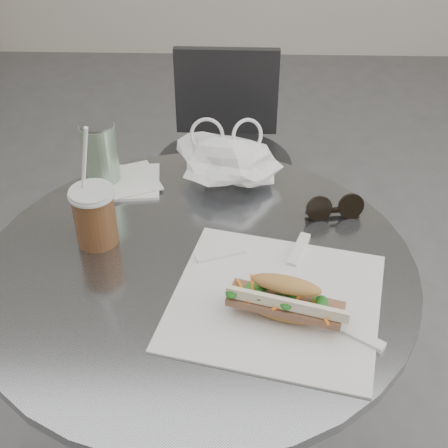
{
  "coord_description": "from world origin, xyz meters",
  "views": [
    {
      "loc": [
        0.07,
        -0.62,
        1.45
      ],
      "look_at": [
        0.04,
        0.25,
        0.79
      ],
      "focal_mm": 50.0,
      "sensor_mm": 36.0,
      "label": 1
    }
  ],
  "objects_px": {
    "chair_far": "(225,195)",
    "iced_coffee": "(95,215)",
    "drink_can": "(100,154)",
    "sunglasses": "(334,209)",
    "banh_mi": "(285,300)",
    "cafe_table": "(201,368)"
  },
  "relations": [
    {
      "from": "chair_far",
      "to": "drink_can",
      "type": "height_order",
      "value": "drink_can"
    },
    {
      "from": "iced_coffee",
      "to": "drink_can",
      "type": "height_order",
      "value": "iced_coffee"
    },
    {
      "from": "chair_far",
      "to": "sunglasses",
      "type": "relative_size",
      "value": 6.7
    },
    {
      "from": "sunglasses",
      "to": "banh_mi",
      "type": "bearing_deg",
      "value": -121.04
    },
    {
      "from": "chair_far",
      "to": "cafe_table",
      "type": "bearing_deg",
      "value": 88.99
    },
    {
      "from": "iced_coffee",
      "to": "banh_mi",
      "type": "bearing_deg",
      "value": -29.37
    },
    {
      "from": "chair_far",
      "to": "iced_coffee",
      "type": "bearing_deg",
      "value": 74.9
    },
    {
      "from": "cafe_table",
      "to": "banh_mi",
      "type": "bearing_deg",
      "value": -40.75
    },
    {
      "from": "chair_far",
      "to": "drink_can",
      "type": "relative_size",
      "value": 5.64
    },
    {
      "from": "cafe_table",
      "to": "banh_mi",
      "type": "xyz_separation_m",
      "value": [
        0.14,
        -0.12,
        0.31
      ]
    },
    {
      "from": "sunglasses",
      "to": "drink_can",
      "type": "distance_m",
      "value": 0.48
    },
    {
      "from": "banh_mi",
      "to": "drink_can",
      "type": "xyz_separation_m",
      "value": [
        -0.35,
        0.38,
        0.03
      ]
    },
    {
      "from": "cafe_table",
      "to": "sunglasses",
      "type": "bearing_deg",
      "value": 30.18
    },
    {
      "from": "iced_coffee",
      "to": "chair_far",
      "type": "bearing_deg",
      "value": 74.13
    },
    {
      "from": "chair_far",
      "to": "iced_coffee",
      "type": "relative_size",
      "value": 3.21
    },
    {
      "from": "banh_mi",
      "to": "sunglasses",
      "type": "height_order",
      "value": "banh_mi"
    },
    {
      "from": "drink_can",
      "to": "chair_far",
      "type": "bearing_deg",
      "value": 66.71
    },
    {
      "from": "iced_coffee",
      "to": "sunglasses",
      "type": "distance_m",
      "value": 0.45
    },
    {
      "from": "cafe_table",
      "to": "chair_far",
      "type": "height_order",
      "value": "chair_far"
    },
    {
      "from": "chair_far",
      "to": "sunglasses",
      "type": "bearing_deg",
      "value": 109.88
    },
    {
      "from": "sunglasses",
      "to": "drink_can",
      "type": "bearing_deg",
      "value": 157.47
    },
    {
      "from": "chair_far",
      "to": "iced_coffee",
      "type": "distance_m",
      "value": 0.89
    }
  ]
}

